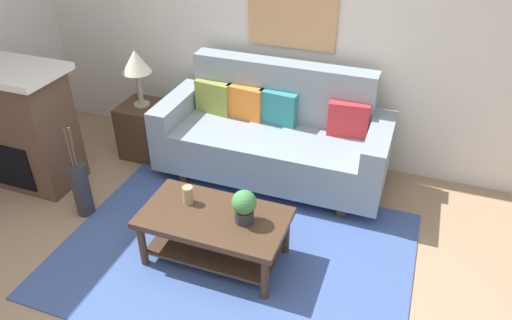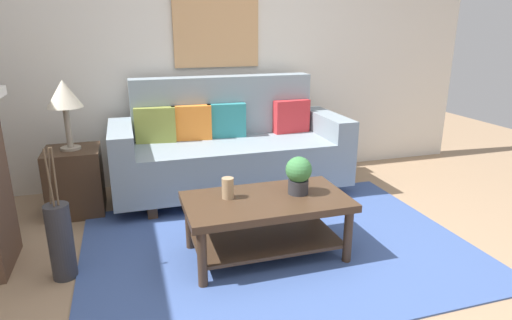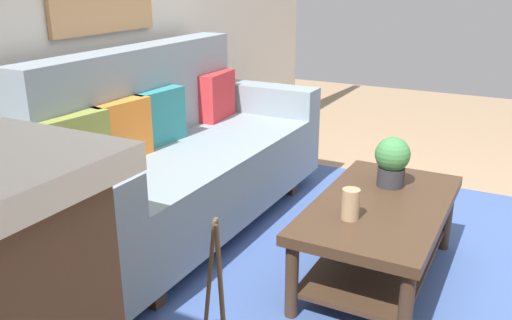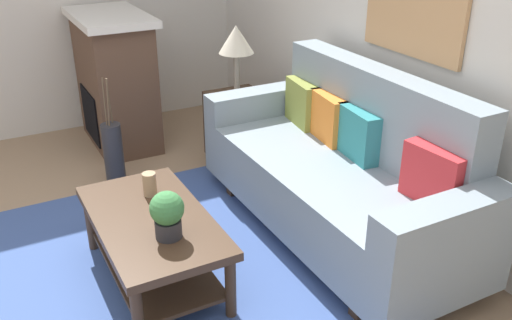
# 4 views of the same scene
# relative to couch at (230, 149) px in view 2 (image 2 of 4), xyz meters

# --- Properties ---
(ground_plane) EXTENTS (9.54, 9.54, 0.00)m
(ground_plane) POSITION_rel_couch_xyz_m (0.06, -1.65, -0.43)
(ground_plane) COLOR #9E7F60
(wall_back) EXTENTS (5.54, 0.10, 2.70)m
(wall_back) POSITION_rel_couch_xyz_m (0.06, 0.54, 0.92)
(wall_back) COLOR silver
(wall_back) RESTS_ON ground_plane
(area_rug) EXTENTS (2.72, 1.98, 0.01)m
(area_rug) POSITION_rel_couch_xyz_m (0.06, -1.15, -0.42)
(area_rug) COLOR #3D5693
(area_rug) RESTS_ON ground_plane
(couch) EXTENTS (2.13, 0.84, 1.08)m
(couch) POSITION_rel_couch_xyz_m (0.00, 0.00, 0.00)
(couch) COLOR gray
(couch) RESTS_ON ground_plane
(throw_pillow_olive) EXTENTS (0.37, 0.17, 0.32)m
(throw_pillow_olive) POSITION_rel_couch_xyz_m (-0.66, 0.13, 0.25)
(throw_pillow_olive) COLOR olive
(throw_pillow_olive) RESTS_ON couch
(throw_pillow_orange) EXTENTS (0.37, 0.16, 0.32)m
(throw_pillow_orange) POSITION_rel_couch_xyz_m (-0.33, 0.13, 0.25)
(throw_pillow_orange) COLOR orange
(throw_pillow_orange) RESTS_ON couch
(throw_pillow_teal) EXTENTS (0.37, 0.16, 0.32)m
(throw_pillow_teal) POSITION_rel_couch_xyz_m (-0.00, 0.13, 0.25)
(throw_pillow_teal) COLOR teal
(throw_pillow_teal) RESTS_ON couch
(throw_pillow_crimson) EXTENTS (0.37, 0.15, 0.32)m
(throw_pillow_crimson) POSITION_rel_couch_xyz_m (0.66, 0.13, 0.25)
(throw_pillow_crimson) COLOR red
(throw_pillow_crimson) RESTS_ON couch
(coffee_table) EXTENTS (1.10, 0.60, 0.43)m
(coffee_table) POSITION_rel_couch_xyz_m (-0.05, -1.24, -0.12)
(coffee_table) COLOR #422D1E
(coffee_table) RESTS_ON ground_plane
(tabletop_vase) EXTENTS (0.08, 0.08, 0.14)m
(tabletop_vase) POSITION_rel_couch_xyz_m (-0.30, -1.16, 0.07)
(tabletop_vase) COLOR tan
(tabletop_vase) RESTS_ON coffee_table
(potted_plant_tabletop) EXTENTS (0.18, 0.18, 0.26)m
(potted_plant_tabletop) POSITION_rel_couch_xyz_m (0.18, -1.22, 0.14)
(potted_plant_tabletop) COLOR #2D2D33
(potted_plant_tabletop) RESTS_ON coffee_table
(side_table) EXTENTS (0.44, 0.44, 0.56)m
(side_table) POSITION_rel_couch_xyz_m (-1.37, -0.06, -0.15)
(side_table) COLOR #422D1E
(side_table) RESTS_ON ground_plane
(table_lamp) EXTENTS (0.28, 0.28, 0.57)m
(table_lamp) POSITION_rel_couch_xyz_m (-1.37, -0.06, 0.56)
(table_lamp) COLOR gray
(table_lamp) RESTS_ON side_table
(floor_vase) EXTENTS (0.15, 0.15, 0.50)m
(floor_vase) POSITION_rel_couch_xyz_m (-1.36, -1.12, -0.18)
(floor_vase) COLOR #2D2D33
(floor_vase) RESTS_ON ground_plane
(floor_vase_branch_a) EXTENTS (0.01, 0.03, 0.36)m
(floor_vase_branch_a) POSITION_rel_couch_xyz_m (-1.34, -1.12, 0.25)
(floor_vase_branch_a) COLOR brown
(floor_vase_branch_a) RESTS_ON floor_vase
(floor_vase_branch_b) EXTENTS (0.05, 0.03, 0.36)m
(floor_vase_branch_b) POSITION_rel_couch_xyz_m (-1.37, -1.10, 0.25)
(floor_vase_branch_b) COLOR brown
(floor_vase_branch_b) RESTS_ON floor_vase
(floor_vase_branch_c) EXTENTS (0.02, 0.02, 0.36)m
(floor_vase_branch_c) POSITION_rel_couch_xyz_m (-1.37, -1.14, 0.25)
(floor_vase_branch_c) COLOR brown
(floor_vase_branch_c) RESTS_ON floor_vase
(framed_painting) EXTENTS (0.83, 0.03, 0.69)m
(framed_painting) POSITION_rel_couch_xyz_m (-0.00, 0.47, 1.06)
(framed_painting) COLOR tan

